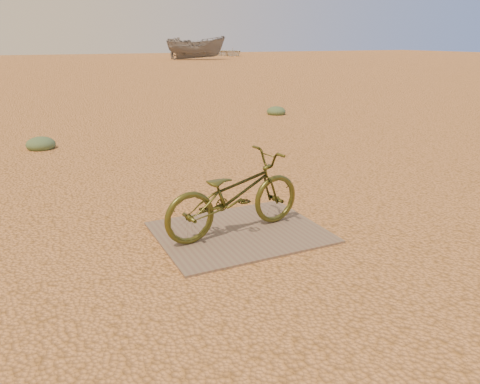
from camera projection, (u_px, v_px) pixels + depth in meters
name	position (u px, v px, depth m)	size (l,w,h in m)	color
ground	(241.00, 229.00, 4.92)	(120.00, 120.00, 0.00)	#DC9152
plywood_board	(240.00, 232.00, 4.81)	(1.66, 1.33, 0.02)	#6E5F49
bicycle	(234.00, 194.00, 4.67)	(0.54, 1.54, 0.81)	#454718
boat_mid_right	(196.00, 48.00, 43.49)	(2.05, 5.45, 2.11)	slate
boat_far_right	(229.00, 52.00, 53.02)	(3.19, 4.47, 0.93)	silver
kale_a	(41.00, 149.00, 8.49)	(0.51, 0.51, 0.28)	#57704A
kale_b	(276.00, 114.00, 12.31)	(0.50, 0.50, 0.27)	#57704A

